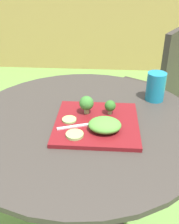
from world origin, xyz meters
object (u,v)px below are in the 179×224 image
fork (85,125)px  salad_plate (97,123)px  patio_chair (154,87)px  drinking_glass (156,88)px

fork → salad_plate: bearing=36.5°
patio_chair → salad_plate: patio_chair is taller
patio_chair → fork: patio_chair is taller
fork → patio_chair: bearing=65.4°
patio_chair → drinking_glass: size_ratio=8.02×
drinking_glass → fork: size_ratio=0.74×
salad_plate → fork: size_ratio=1.84×
drinking_glass → fork: 0.35m
patio_chair → drinking_glass: (-0.10, -0.55, 0.24)m
drinking_glass → patio_chair: bearing=79.6°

